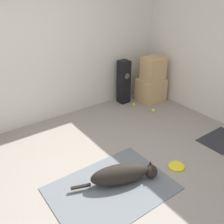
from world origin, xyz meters
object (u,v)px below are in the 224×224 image
Objects in this scene: cardboard_box_upper at (153,69)px; tennis_ball_near_speaker at (134,104)px; dog at (123,174)px; cardboard_box_lower at (151,90)px; floor_speaker at (124,82)px; tennis_ball_by_boxes at (153,110)px; frisbee at (176,166)px.

cardboard_box_upper is 0.82m from tennis_ball_near_speaker.
dog is at bearing -134.12° from tennis_ball_near_speaker.
cardboard_box_upper is at bearing -76.13° from cardboard_box_lower.
floor_speaker reaches higher than tennis_ball_by_boxes.
tennis_ball_by_boxes is 0.45m from tennis_ball_near_speaker.
cardboard_box_lower is 1.17× the size of cardboard_box_upper.
tennis_ball_near_speaker is (0.05, -0.29, -0.41)m from floor_speaker.
tennis_ball_by_boxes is at bearing 34.84° from dog.
cardboard_box_upper is 0.65m from floor_speaker.
tennis_ball_near_speaker is (1.56, 1.60, -0.11)m from dog.
cardboard_box_lower is (1.23, 1.82, 0.23)m from frisbee.
frisbee is 0.25× the size of floor_speaker.
floor_speaker reaches higher than cardboard_box_lower.
floor_speaker is (-0.52, 0.27, 0.21)m from cardboard_box_lower.
dog is 16.08× the size of tennis_ball_by_boxes.
dog is 1.99× the size of cardboard_box_lower.
floor_speaker is at bearing 104.47° from tennis_ball_by_boxes.
frisbee is 2.29m from cardboard_box_upper.
cardboard_box_upper is at bearing 38.25° from dog.
cardboard_box_upper is (2.03, 1.60, 0.57)m from dog.
frisbee is at bearing -123.27° from tennis_ball_by_boxes.
frisbee is 0.49× the size of cardboard_box_upper.
cardboard_box_upper is 0.51× the size of floor_speaker.
frisbee is at bearing -124.21° from cardboard_box_lower.
tennis_ball_near_speaker is at bearing 66.92° from frisbee.
cardboard_box_upper reaches higher than dog.
tennis_ball_by_boxes is (1.69, 1.18, -0.11)m from dog.
floor_speaker is 13.53× the size of tennis_ball_by_boxes.
frisbee is (0.79, -0.20, -0.13)m from dog.
cardboard_box_upper reaches higher than cardboard_box_lower.
frisbee is 3.41× the size of tennis_ball_near_speaker.
cardboard_box_upper is at bearing -29.23° from floor_speaker.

